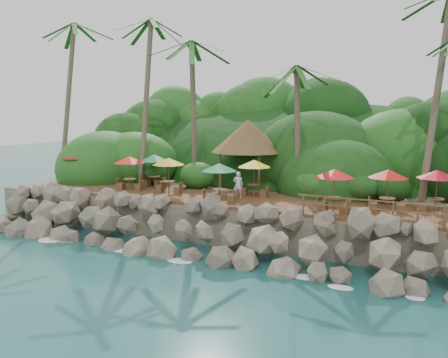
% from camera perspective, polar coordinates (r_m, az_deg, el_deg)
% --- Properties ---
extents(ground, '(140.00, 140.00, 0.00)m').
position_cam_1_polar(ground, '(25.28, -6.09, -9.44)').
color(ground, '#19514F').
rests_on(ground, ground).
extents(land_base, '(32.00, 25.20, 2.10)m').
position_cam_1_polar(land_base, '(39.12, 6.47, -1.49)').
color(land_base, gray).
rests_on(land_base, ground).
extents(jungle_hill, '(44.80, 28.00, 15.40)m').
position_cam_1_polar(jungle_hill, '(46.33, 9.59, -1.33)').
color(jungle_hill, '#143811').
rests_on(jungle_hill, ground).
extents(seawall, '(29.00, 4.00, 2.30)m').
position_cam_1_polar(seawall, '(26.61, -3.82, -5.93)').
color(seawall, gray).
rests_on(seawall, ground).
extents(terrace, '(26.00, 5.00, 0.20)m').
position_cam_1_polar(terrace, '(29.83, 0.00, -2.28)').
color(terrace, brown).
rests_on(terrace, land_base).
extents(jungle_foliage, '(44.00, 16.00, 12.00)m').
position_cam_1_polar(jungle_foliage, '(38.39, 5.94, -3.27)').
color(jungle_foliage, '#143811').
rests_on(jungle_foliage, ground).
extents(foam_line, '(25.20, 0.80, 0.06)m').
position_cam_1_polar(foam_line, '(25.52, -5.73, -9.20)').
color(foam_line, white).
rests_on(foam_line, ground).
extents(palms, '(33.59, 7.06, 13.00)m').
position_cam_1_polar(palms, '(32.02, 2.79, 17.03)').
color(palms, brown).
rests_on(palms, ground).
extents(palapa, '(4.99, 4.99, 4.60)m').
position_cam_1_polar(palapa, '(33.17, 2.81, 5.04)').
color(palapa, brown).
rests_on(palapa, ground).
extents(dining_clusters, '(25.65, 4.91, 2.24)m').
position_cam_1_polar(dining_clusters, '(29.34, 0.37, 1.42)').
color(dining_clusters, brown).
rests_on(dining_clusters, terrace).
extents(railing, '(8.30, 0.10, 1.00)m').
position_cam_1_polar(railing, '(24.67, 17.81, -3.27)').
color(railing, brown).
rests_on(railing, terrace).
extents(waiter, '(0.69, 0.58, 1.60)m').
position_cam_1_polar(waiter, '(29.38, 1.65, -0.67)').
color(waiter, white).
rests_on(waiter, terrace).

